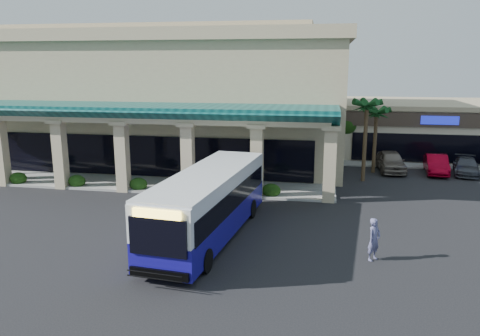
% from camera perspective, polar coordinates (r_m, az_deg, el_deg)
% --- Properties ---
extents(ground, '(110.00, 110.00, 0.00)m').
position_cam_1_polar(ground, '(25.34, -3.07, -6.70)').
color(ground, black).
extents(main_building, '(30.80, 14.80, 11.35)m').
position_cam_1_polar(main_building, '(41.65, -8.87, 8.70)').
color(main_building, tan).
rests_on(main_building, ground).
extents(arcade, '(30.00, 6.20, 5.70)m').
position_cam_1_polar(arcade, '(33.46, -13.84, 2.71)').
color(arcade, '#0B4242').
rests_on(arcade, ground).
extents(strip_mall, '(22.50, 12.50, 4.90)m').
position_cam_1_polar(strip_mall, '(49.22, 24.91, 4.48)').
color(strip_mall, beige).
rests_on(strip_mall, ground).
extents(palm_0, '(2.40, 2.40, 6.60)m').
position_cam_1_polar(palm_0, '(34.76, 15.02, 3.76)').
color(palm_0, '#0F3A15').
rests_on(palm_0, ground).
extents(palm_1, '(2.40, 2.40, 5.80)m').
position_cam_1_polar(palm_1, '(37.86, 16.15, 3.77)').
color(palm_1, '#0F3A15').
rests_on(palm_1, ground).
extents(broadleaf_tree, '(2.60, 2.60, 4.81)m').
position_cam_1_polar(broadleaf_tree, '(42.72, 12.80, 4.22)').
color(broadleaf_tree, '#15350C').
rests_on(broadleaf_tree, ground).
extents(transit_bus, '(3.92, 12.00, 3.29)m').
position_cam_1_polar(transit_bus, '(22.89, -3.77, -4.50)').
color(transit_bus, '#171088').
rests_on(transit_bus, ground).
extents(pedestrian, '(0.79, 0.81, 1.88)m').
position_cam_1_polar(pedestrian, '(21.23, 16.03, -8.36)').
color(pedestrian, slate).
rests_on(pedestrian, ground).
extents(car_silver, '(2.14, 4.87, 1.63)m').
position_cam_1_polar(car_silver, '(39.04, 17.89, 0.80)').
color(car_silver, slate).
rests_on(car_silver, ground).
extents(car_white, '(1.99, 4.58, 1.47)m').
position_cam_1_polar(car_white, '(39.51, 22.81, 0.43)').
color(car_white, maroon).
rests_on(car_white, ground).
extents(car_red, '(2.61, 4.66, 1.27)m').
position_cam_1_polar(car_red, '(40.19, 25.86, 0.20)').
color(car_red, '#3D4048').
rests_on(car_red, ground).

